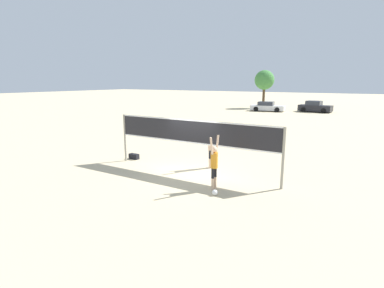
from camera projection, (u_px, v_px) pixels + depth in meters
The scene contains 9 objects.
ground_plane at pixel (192, 173), 13.72m from camera, with size 200.00×200.00×0.00m, color beige.
volleyball_net at pixel (192, 135), 13.36m from camera, with size 8.24×0.11×2.44m.
player_spiker at pixel (214, 162), 11.42m from camera, with size 0.28×0.70×2.10m.
player_blocker at pixel (211, 145), 14.26m from camera, with size 0.28×0.71×2.16m.
volleyball at pixel (215, 193), 10.99m from camera, with size 0.21×0.21×0.21m.
gear_bag at pixel (134, 156), 16.09m from camera, with size 0.55×0.25×0.28m.
parked_car_near at pixel (267, 107), 41.35m from camera, with size 4.72×2.26×1.30m.
parked_car_mid at pixel (315, 107), 40.19m from camera, with size 4.31×2.25×1.50m.
tree_left_cluster at pixel (264, 80), 45.57m from camera, with size 2.96×2.96×5.73m.
Camera 1 is at (6.79, -11.26, 4.13)m, focal length 28.00 mm.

